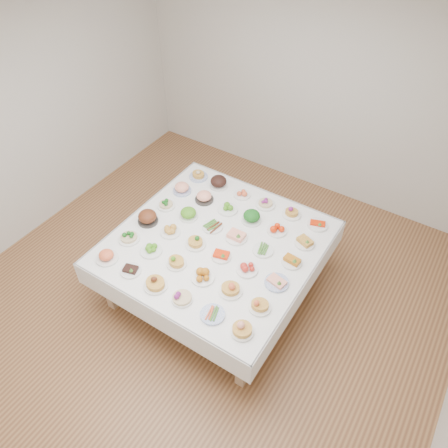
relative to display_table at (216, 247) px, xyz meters
The scene contains 38 objects.
room_envelope 1.17m from the display_table, 96.04° to the right, with size 5.02×5.02×2.81m.
display_table is the anchor object (origin of this frame).
dish_0 1.10m from the display_table, 134.61° to the right, with size 0.22×0.22×0.11m.
dish_1 0.90m from the display_table, 121.07° to the right, with size 0.20×0.20×0.08m.
dish_2 0.80m from the display_table, 101.09° to the right, with size 0.24×0.23×0.14m.
dish_3 0.79m from the display_table, 79.22° to the right, with size 0.19×0.19×0.11m.
dish_4 0.90m from the display_table, 58.42° to the right, with size 0.22×0.22×0.05m.
dish_5 1.09m from the display_table, 44.76° to the right, with size 0.22×0.22×0.13m.
dish_6 0.90m from the display_table, 149.16° to the right, with size 0.22×0.22×0.12m.
dish_7 0.67m from the display_table, 135.15° to the right, with size 0.22×0.22×0.09m.
dish_8 0.50m from the display_table, 108.06° to the right, with size 0.21×0.20×0.13m.
dish_9 0.51m from the display_table, 71.15° to the right, with size 0.22×0.22×0.11m.
dish_10 0.66m from the display_table, 44.63° to the right, with size 0.23×0.22×0.14m.
dish_11 0.91m from the display_table, 31.15° to the right, with size 0.20×0.20×0.12m.
dish_12 0.80m from the display_table, 169.34° to the right, with size 0.23×0.23×0.14m.
dish_13 0.50m from the display_table, 161.73° to the right, with size 0.21×0.21×0.09m.
dish_14 0.24m from the display_table, 135.07° to the right, with size 0.21×0.21×0.11m.
dish_15 0.24m from the display_table, 42.28° to the right, with size 0.20×0.20×0.09m.
dish_16 0.50m from the display_table, 19.21° to the right, with size 0.20×0.20×0.09m.
dish_17 0.79m from the display_table, 10.63° to the right, with size 0.22×0.22×0.10m.
dish_18 0.79m from the display_table, 168.81° to the left, with size 0.20×0.20×0.11m.
dish_19 0.49m from the display_table, 162.16° to the left, with size 0.20×0.20×0.11m.
dish_20 0.23m from the display_table, 133.79° to the left, with size 0.22×0.22×0.05m.
dish_21 0.24m from the display_table, 46.09° to the left, with size 0.22×0.22×0.11m.
dish_22 0.50m from the display_table, 17.26° to the left, with size 0.21×0.21×0.05m.
dish_23 0.80m from the display_table, 11.62° to the left, with size 0.20×0.20×0.09m.
dish_24 0.90m from the display_table, 149.37° to the left, with size 0.21×0.21×0.11m.
dish_25 0.67m from the display_table, 135.09° to the left, with size 0.21×0.21×0.11m.
dish_26 0.50m from the display_table, 108.42° to the left, with size 0.22×0.22×0.09m.
dish_27 0.50m from the display_table, 72.38° to the left, with size 0.22×0.22×0.13m.
dish_28 0.66m from the display_table, 46.09° to the left, with size 0.21×0.21×0.10m.
dish_29 0.90m from the display_table, 30.76° to the left, with size 0.21×0.21×0.09m.
dish_30 1.10m from the display_table, 134.65° to the left, with size 0.22×0.22×0.12m.
dish_31 0.91m from the display_table, 121.66° to the left, with size 0.23×0.23×0.14m.
dish_32 0.79m from the display_table, 101.36° to the left, with size 0.19×0.19×0.08m.
dish_33 0.79m from the display_table, 78.82° to the left, with size 0.22×0.22×0.11m.
dish_34 0.91m from the display_table, 58.92° to the left, with size 0.20×0.20×0.12m.
dish_35 1.10m from the display_table, 45.28° to the left, with size 0.22×0.22×0.09m.
Camera 1 is at (1.76, -2.39, 3.96)m, focal length 35.00 mm.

